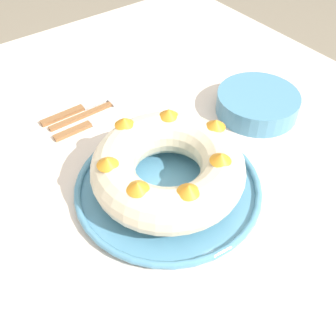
{
  "coord_description": "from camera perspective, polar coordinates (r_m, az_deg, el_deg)",
  "views": [
    {
      "loc": [
        0.34,
        -0.27,
        1.29
      ],
      "look_at": [
        -0.03,
        0.01,
        0.82
      ],
      "focal_mm": 42.0,
      "sensor_mm": 36.0,
      "label": 1
    }
  ],
  "objects": [
    {
      "name": "dining_table",
      "position": [
        0.75,
        0.72,
        -8.73
      ],
      "size": [
        1.43,
        1.22,
        0.77
      ],
      "color": "beige",
      "rests_on": "ground_plane"
    },
    {
      "name": "serving_dish",
      "position": [
        0.69,
        -0.0,
        -2.73
      ],
      "size": [
        0.33,
        0.33,
        0.02
      ],
      "color": "#518EB2",
      "rests_on": "dining_table"
    },
    {
      "name": "bundt_cake",
      "position": [
        0.65,
        -0.01,
        0.07
      ],
      "size": [
        0.26,
        0.26,
        0.09
      ],
      "color": "beige",
      "rests_on": "serving_dish"
    },
    {
      "name": "fork",
      "position": [
        0.88,
        -9.91,
        8.5
      ],
      "size": [
        0.02,
        0.2,
        0.01
      ],
      "rotation": [
        0.0,
        0.0,
        0.05
      ],
      "color": "#936038",
      "rests_on": "dining_table"
    },
    {
      "name": "serving_knife",
      "position": [
        0.89,
        -12.47,
        8.51
      ],
      "size": [
        0.02,
        0.22,
        0.01
      ],
      "rotation": [
        0.0,
        0.0,
        -0.01
      ],
      "color": "#936038",
      "rests_on": "dining_table"
    },
    {
      "name": "cake_knife",
      "position": [
        0.84,
        -11.42,
        6.25
      ],
      "size": [
        0.02,
        0.18,
        0.01
      ],
      "rotation": [
        0.0,
        0.0,
        -0.11
      ],
      "color": "#936038",
      "rests_on": "dining_table"
    },
    {
      "name": "side_bowl",
      "position": [
        0.87,
        12.84,
        9.13
      ],
      "size": [
        0.17,
        0.17,
        0.05
      ],
      "primitive_type": "cylinder",
      "color": "#518EB2",
      "rests_on": "dining_table"
    }
  ]
}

